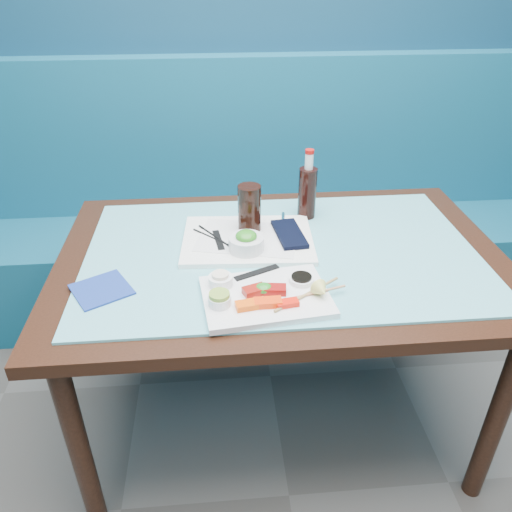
{
  "coord_description": "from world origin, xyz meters",
  "views": [
    {
      "loc": [
        -0.2,
        0.12,
        1.56
      ],
      "look_at": [
        -0.09,
        1.36,
        0.8
      ],
      "focal_mm": 35.0,
      "sensor_mm": 36.0,
      "label": 1
    }
  ],
  "objects": [
    {
      "name": "salmon_right",
      "position": [
        -0.03,
        1.15,
        0.78
      ],
      "size": [
        0.06,
        0.04,
        0.01
      ],
      "primitive_type": "cube",
      "rotation": [
        0.0,
        0.0,
        0.17
      ],
      "color": "red",
      "rests_on": "sashimi_plate"
    },
    {
      "name": "ramekin_wasabi",
      "position": [
        -0.2,
        1.17,
        0.79
      ],
      "size": [
        0.08,
        0.08,
        0.03
      ],
      "primitive_type": "cylinder",
      "rotation": [
        0.0,
        0.0,
        -0.35
      ],
      "color": "white",
      "rests_on": "sashimi_plate"
    },
    {
      "name": "seaweed_garnish",
      "position": [
        -0.08,
        1.21,
        0.79
      ],
      "size": [
        0.06,
        0.05,
        0.03
      ],
      "primitive_type": "ellipsoid",
      "rotation": [
        0.0,
        0.0,
        -0.25
      ],
      "color": "#23801D",
      "rests_on": "sashimi_plate"
    },
    {
      "name": "tuna_right",
      "position": [
        -0.05,
        1.21,
        0.79
      ],
      "size": [
        0.06,
        0.04,
        0.02
      ],
      "primitive_type": "cube",
      "rotation": [
        0.0,
        0.0,
        -0.13
      ],
      "color": "maroon",
      "rests_on": "sashimi_plate"
    },
    {
      "name": "glass_top",
      "position": [
        0.0,
        1.45,
        0.75
      ],
      "size": [
        1.22,
        0.76,
        0.01
      ],
      "primitive_type": "cube",
      "color": "#5FB5BF",
      "rests_on": "dining_table"
    },
    {
      "name": "cola_glass",
      "position": [
        -0.09,
        1.57,
        0.85
      ],
      "size": [
        0.1,
        0.1,
        0.16
      ],
      "primitive_type": "cylinder",
      "rotation": [
        0.0,
        0.0,
        0.37
      ],
      "color": "black",
      "rests_on": "serving_tray"
    },
    {
      "name": "paper_placemat",
      "position": [
        -0.1,
        1.52,
        0.77
      ],
      "size": [
        0.36,
        0.29,
        0.0
      ],
      "primitive_type": "cube",
      "rotation": [
        0.0,
        0.0,
        -0.24
      ],
      "color": "silver",
      "rests_on": "serving_tray"
    },
    {
      "name": "salmon_left",
      "position": [
        -0.13,
        1.15,
        0.78
      ],
      "size": [
        0.07,
        0.04,
        0.02
      ],
      "primitive_type": "cube",
      "rotation": [
        0.0,
        0.0,
        0.17
      ],
      "color": "#FF560A",
      "rests_on": "sashimi_plate"
    },
    {
      "name": "black_chopstick_a",
      "position": [
        -0.2,
        1.51,
        0.78
      ],
      "size": [
        0.16,
        0.16,
        0.01
      ],
      "primitive_type": "cylinder",
      "rotation": [
        1.57,
        0.0,
        0.77
      ],
      "color": "black",
      "rests_on": "serving_tray"
    },
    {
      "name": "seaweed_salad",
      "position": [
        -0.11,
        1.44,
        0.82
      ],
      "size": [
        0.08,
        0.08,
        0.03
      ],
      "primitive_type": "ellipsoid",
      "rotation": [
        0.0,
        0.0,
        0.31
      ],
      "color": "#2B821E",
      "rests_on": "seaweed_bowl"
    },
    {
      "name": "sashimi_plate",
      "position": [
        -0.08,
        1.2,
        0.77
      ],
      "size": [
        0.36,
        0.28,
        0.02
      ],
      "primitive_type": "cube",
      "rotation": [
        0.0,
        0.0,
        0.11
      ],
      "color": "white",
      "rests_on": "glass_top"
    },
    {
      "name": "ginger_fill",
      "position": [
        -0.2,
        1.26,
        0.81
      ],
      "size": [
        0.06,
        0.06,
        0.01
      ],
      "primitive_type": "cylinder",
      "rotation": [
        0.0,
        0.0,
        -0.22
      ],
      "color": "beige",
      "rests_on": "ramekin_ginger"
    },
    {
      "name": "tuna_left",
      "position": [
        -0.11,
        1.21,
        0.79
      ],
      "size": [
        0.07,
        0.06,
        0.02
      ],
      "primitive_type": "cube",
      "rotation": [
        0.0,
        0.0,
        0.34
      ],
      "color": "maroon",
      "rests_on": "sashimi_plate"
    },
    {
      "name": "booth_bench",
      "position": [
        0.0,
        2.29,
        0.37
      ],
      "size": [
        3.0,
        0.56,
        1.17
      ],
      "color": "#11536C",
      "rests_on": "ground"
    },
    {
      "name": "salmon_mid",
      "position": [
        -0.08,
        1.15,
        0.78
      ],
      "size": [
        0.07,
        0.04,
        0.02
      ],
      "primitive_type": "cube",
      "rotation": [
        0.0,
        0.0,
        0.01
      ],
      "color": "#FF390A",
      "rests_on": "sashimi_plate"
    },
    {
      "name": "wasabi_fill",
      "position": [
        -0.2,
        1.17,
        0.81
      ],
      "size": [
        0.07,
        0.07,
        0.01
      ],
      "primitive_type": "cylinder",
      "rotation": [
        0.0,
        0.0,
        0.27
      ],
      "color": "olive",
      "rests_on": "ramekin_wasabi"
    },
    {
      "name": "black_chopstick_b",
      "position": [
        -0.19,
        1.51,
        0.78
      ],
      "size": [
        0.14,
        0.2,
        0.01
      ],
      "primitive_type": "cylinder",
      "rotation": [
        1.57,
        0.0,
        0.58
      ],
      "color": "black",
      "rests_on": "serving_tray"
    },
    {
      "name": "soy_fill",
      "position": [
        0.03,
        1.25,
        0.79
      ],
      "size": [
        0.07,
        0.07,
        0.01
      ],
      "primitive_type": "cylinder",
      "rotation": [
        0.0,
        0.0,
        -0.2
      ],
      "color": "black",
      "rests_on": "soy_dish"
    },
    {
      "name": "blue_napkin",
      "position": [
        -0.53,
        1.28,
        0.76
      ],
      "size": [
        0.2,
        0.2,
        0.01
      ],
      "primitive_type": "cube",
      "rotation": [
        0.0,
        0.0,
        0.52
      ],
      "color": "navy",
      "rests_on": "glass_top"
    },
    {
      "name": "ramekin_ginger",
      "position": [
        -0.2,
        1.26,
        0.79
      ],
      "size": [
        0.07,
        0.07,
        0.03
      ],
      "primitive_type": "cylinder",
      "rotation": [
        0.0,
        0.0,
        0.07
      ],
      "color": "white",
      "rests_on": "sashimi_plate"
    },
    {
      "name": "seaweed_bowl",
      "position": [
        -0.11,
        1.44,
        0.8
      ],
      "size": [
        0.14,
        0.14,
        0.04
      ],
      "primitive_type": "cylinder",
      "rotation": [
        0.0,
        0.0,
        -0.35
      ],
      "color": "silver",
      "rests_on": "serving_tray"
    },
    {
      "name": "wooden_chopstick_b",
      "position": [
        0.04,
        1.19,
        0.78
      ],
      "size": [
        0.2,
        0.07,
        0.01
      ],
      "primitive_type": "cylinder",
      "rotation": [
        1.57,
        0.0,
        -1.29
      ],
      "color": "tan",
      "rests_on": "sashimi_plate"
    },
    {
      "name": "lemon_wedge",
      "position": [
        0.07,
        1.17,
        0.8
      ],
      "size": [
        0.06,
        0.05,
        0.05
      ],
      "primitive_type": "cone",
      "rotation": [
        1.57,
        0.0,
        0.31
      ],
      "color": "#DAD767",
      "rests_on": "sashimi_plate"
    },
    {
      "name": "soy_dish",
      "position": [
        0.03,
        1.25,
        0.78
      ],
      "size": [
        0.09,
        0.09,
        0.01
      ],
      "primitive_type": "cylinder",
      "rotation": [
        0.0,
        0.0,
        -0.35
      ],
      "color": "white",
      "rests_on": "sashimi_plate"
    },
    {
      "name": "navy_pouch",
      "position": [
        0.03,
        1.52,
        0.78
      ],
      "size": [
        0.1,
        0.19,
        0.01
      ],
      "primitive_type": "cube",
      "rotation": [
        0.0,
        0.0,
        0.11
      ],
      "color": "black",
      "rests_on": "serving_tray"
    },
    {
      "name": "fork",
      "position": [
        0.03,
        1.62,
        0.78
      ],
      "size": [
        0.03,
        0.1,
        0.01
      ],
      "primitive_type": "cylinder",
      "rotation": [
        1.57,
        0.0,
        -0.15
      ],
      "color": "white",
      "rests_on": "serving_tray"
    },
    {
      "name": "wooden_chopstick_a",
      "position": [
        0.03,
        1.19,
        0.78
      ],
      "size": [
        0.2,
        0.14,
        0.01
      ],
      "primitive_type": "cylinder",
      "rotation": [
        1.57,
        0.0,
        -0.96
      ],
      "color": "#9B7E49",
      "rests_on": "sashimi_plate"
    },
    {
      "name": "dining_table",
      "position": [
        0.0,
        1.45,
        0.67
      ],
      "size": [
        1.4,
        0.9,
        0.75
      ],
      "color": "black",
      "rests_on": "ground"
    },
    {
      "name": "cola_bottle_neck",
      "position": [
        0.12,
        1.68,
        0.96
      ],
      "size": [
        0.04,
        0.04,
        0.05
      ],
      "primitive_type": "cylinder",
      "rotation": [
        0.0,
        0.0,
        0.43
      ],
      "color": "white",
      "rests_on": "cola_bottle_body"
    },
    {
      "name": "cola_bottle_cap",
      "position": [
        0.12,
        1.68,
        1.0
      ],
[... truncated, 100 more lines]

